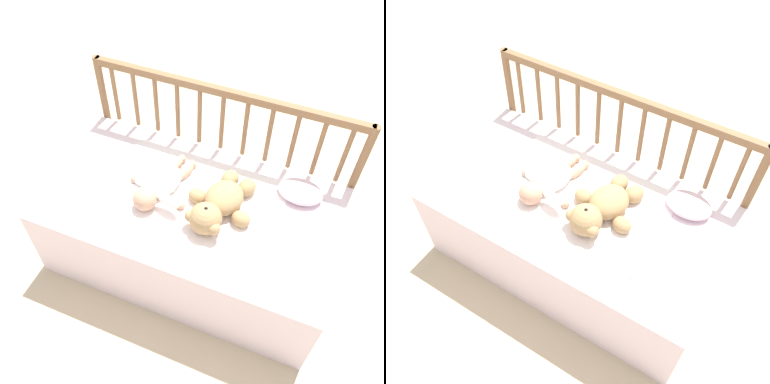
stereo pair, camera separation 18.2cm
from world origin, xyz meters
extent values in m
plane|color=#C6B293|center=(0.00, 0.00, 0.00)|extent=(12.00, 12.00, 0.00)
cube|color=silver|center=(0.00, 0.00, 0.22)|extent=(1.30, 0.70, 0.44)
cylinder|color=brown|center=(-0.63, 0.37, 0.39)|extent=(0.04, 0.04, 0.79)
cylinder|color=brown|center=(0.63, 0.37, 0.39)|extent=(0.04, 0.04, 0.79)
cube|color=brown|center=(0.00, 0.37, 0.77)|extent=(1.26, 0.03, 0.04)
cylinder|color=brown|center=(-0.56, 0.37, 0.60)|extent=(0.02, 0.02, 0.31)
cylinder|color=brown|center=(-0.45, 0.37, 0.60)|extent=(0.02, 0.02, 0.31)
cylinder|color=brown|center=(-0.33, 0.37, 0.60)|extent=(0.02, 0.02, 0.31)
cylinder|color=brown|center=(-0.22, 0.37, 0.60)|extent=(0.02, 0.02, 0.31)
cylinder|color=brown|center=(-0.11, 0.37, 0.60)|extent=(0.02, 0.02, 0.31)
cylinder|color=brown|center=(0.00, 0.37, 0.60)|extent=(0.02, 0.02, 0.31)
cylinder|color=brown|center=(0.11, 0.37, 0.60)|extent=(0.02, 0.02, 0.31)
cylinder|color=brown|center=(0.22, 0.37, 0.60)|extent=(0.02, 0.02, 0.31)
cylinder|color=brown|center=(0.33, 0.37, 0.60)|extent=(0.02, 0.02, 0.31)
cylinder|color=brown|center=(0.45, 0.37, 0.60)|extent=(0.02, 0.02, 0.31)
cylinder|color=brown|center=(0.56, 0.37, 0.60)|extent=(0.02, 0.02, 0.31)
cube|color=white|center=(0.00, 0.04, 0.45)|extent=(0.77, 0.49, 0.01)
ellipsoid|color=tan|center=(0.14, 0.04, 0.50)|extent=(0.19, 0.21, 0.11)
sphere|color=tan|center=(0.11, -0.10, 0.51)|extent=(0.14, 0.14, 0.14)
sphere|color=tan|center=(0.11, -0.10, 0.55)|extent=(0.06, 0.06, 0.06)
sphere|color=black|center=(0.11, -0.10, 0.57)|extent=(0.02, 0.02, 0.02)
sphere|color=tan|center=(0.15, -0.14, 0.51)|extent=(0.05, 0.05, 0.05)
sphere|color=tan|center=(0.05, -0.12, 0.51)|extent=(0.05, 0.05, 0.05)
ellipsoid|color=tan|center=(0.23, -0.03, 0.48)|extent=(0.10, 0.09, 0.07)
ellipsoid|color=tan|center=(0.02, 0.02, 0.48)|extent=(0.10, 0.09, 0.07)
ellipsoid|color=tan|center=(0.21, 0.14, 0.48)|extent=(0.09, 0.11, 0.08)
ellipsoid|color=tan|center=(0.12, 0.16, 0.48)|extent=(0.09, 0.11, 0.08)
ellipsoid|color=white|center=(-0.14, 0.04, 0.48)|extent=(0.16, 0.22, 0.07)
sphere|color=tan|center=(-0.17, -0.10, 0.49)|extent=(0.10, 0.10, 0.10)
ellipsoid|color=white|center=(-0.07, -0.08, 0.51)|extent=(0.12, 0.07, 0.04)
ellipsoid|color=white|center=(-0.25, 0.01, 0.46)|extent=(0.12, 0.07, 0.04)
sphere|color=tan|center=(-0.03, -0.05, 0.46)|extent=(0.04, 0.04, 0.04)
sphere|color=tan|center=(-0.28, 0.01, 0.46)|extent=(0.04, 0.04, 0.04)
ellipsoid|color=tan|center=(-0.09, 0.14, 0.47)|extent=(0.07, 0.12, 0.05)
ellipsoid|color=tan|center=(-0.15, 0.15, 0.47)|extent=(0.07, 0.12, 0.05)
sphere|color=tan|center=(-0.07, 0.19, 0.46)|extent=(0.04, 0.04, 0.04)
sphere|color=tan|center=(-0.13, 0.21, 0.46)|extent=(0.04, 0.04, 0.04)
ellipsoid|color=silver|center=(0.43, 0.22, 0.47)|extent=(0.20, 0.15, 0.06)
camera|label=1|loc=(0.44, -1.07, 1.90)|focal=40.00mm
camera|label=2|loc=(0.61, -0.98, 1.90)|focal=40.00mm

